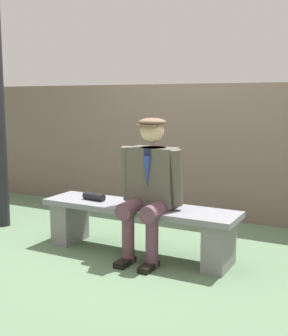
# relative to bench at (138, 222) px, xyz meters

# --- Properties ---
(ground_plane) EXTENTS (30.00, 30.00, 0.00)m
(ground_plane) POSITION_rel_bench_xyz_m (0.00, 0.00, -0.31)
(ground_plane) COLOR #546F50
(bench) EXTENTS (1.88, 0.46, 0.47)m
(bench) POSITION_rel_bench_xyz_m (0.00, 0.00, 0.00)
(bench) COLOR slate
(bench) RESTS_ON ground
(seated_man) EXTENTS (0.59, 0.55, 1.27)m
(seated_man) POSITION_rel_bench_xyz_m (-0.15, 0.06, 0.39)
(seated_man) COLOR #504A41
(seated_man) RESTS_ON ground
(rolled_magazine) EXTENTS (0.24, 0.10, 0.07)m
(rolled_magazine) POSITION_rel_bench_xyz_m (0.47, 0.03, 0.20)
(rolled_magazine) COLOR black
(rolled_magazine) RESTS_ON bench
(stadium_wall) EXTENTS (12.00, 0.24, 1.61)m
(stadium_wall) POSITION_rel_bench_xyz_m (0.00, -1.61, 0.50)
(stadium_wall) COLOR #6D5850
(stadium_wall) RESTS_ON ground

